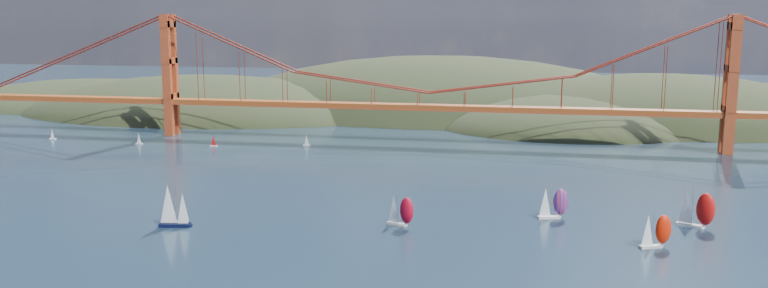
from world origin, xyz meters
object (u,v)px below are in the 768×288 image
at_px(racer_0, 400,210).
at_px(racer_2, 695,208).
at_px(racer_1, 655,230).
at_px(racer_rwb, 553,203).
at_px(sloop_navy, 173,206).

relative_size(racer_0, racer_2, 0.82).
relative_size(racer_1, racer_rwb, 0.96).
height_order(racer_1, racer_2, racer_2).
xyz_separation_m(sloop_navy, racer_2, (134.30, 25.89, -0.33)).
xyz_separation_m(sloop_navy, racer_0, (58.29, 12.52, -1.25)).
xyz_separation_m(sloop_navy, racer_1, (121.41, 5.77, -1.23)).
distance_m(racer_0, racer_rwb, 42.42).
bearing_deg(racer_0, racer_rwb, 42.17).
bearing_deg(racer_2, sloop_navy, -141.17).
relative_size(sloop_navy, racer_1, 1.38).
bearing_deg(sloop_navy, racer_rwb, 5.51).
height_order(sloop_navy, racer_rwb, sloop_navy).
distance_m(sloop_navy, racer_1, 121.55).
bearing_deg(racer_rwb, racer_2, -18.03).
bearing_deg(racer_1, sloop_navy, 159.59).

